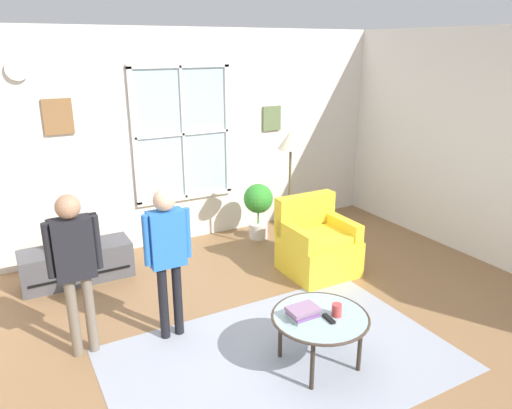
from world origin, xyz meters
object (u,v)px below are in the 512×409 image
Objects in this scene: cup at (337,310)px; remote_near_books at (329,319)px; television at (73,231)px; book_stack at (303,313)px; floor_lamp at (290,152)px; potted_plant_by_window at (258,204)px; person_blue_shirt at (167,247)px; person_black_shirt at (74,258)px; coffee_table at (320,319)px; armchair at (317,245)px; tv_stand at (77,264)px.

cup is 0.76× the size of remote_near_books.
television reaches higher than remote_near_books.
book_stack is 0.16× the size of floor_lamp.
book_stack is at bearing -111.85° from potted_plant_by_window.
person_blue_shirt is at bearing -70.13° from television.
person_black_shirt is at bearing 145.23° from remote_near_books.
television is 4.99× the size of cup.
cup is (0.25, -0.11, 0.01)m from book_stack.
television is at bearing 121.72° from cup.
person_black_shirt reaches higher than remote_near_books.
coffee_table is at bearing -46.71° from person_blue_shirt.
coffee_table is at bearing 153.43° from cup.
person_blue_shirt is (-1.93, -0.45, 0.55)m from armchair.
armchair is at bearing 57.10° from remote_near_books.
tv_stand is at bearing 120.36° from coffee_table.
person_blue_shirt is at bearing 131.85° from remote_near_books.
tv_stand is 1.48× the size of coffee_table.
potted_plant_by_window is (2.40, 0.11, 0.28)m from tv_stand.
television reaches higher than book_stack.
floor_lamp is at bearing 65.24° from remote_near_books.
person_black_shirt is at bearing -148.88° from potted_plant_by_window.
television is 2.95m from coffee_table.
person_black_shirt is 2.85m from floor_lamp.
potted_plant_by_window is at bearing 2.69° from tv_stand.
coffee_table is 0.16m from book_stack.
book_stack is 1.76× the size of remote_near_books.
armchair is 1.13× the size of potted_plant_by_window.
book_stack is at bearing 159.86° from coffee_table.
coffee_table is 5.74× the size of remote_near_books.
cup reaches higher than coffee_table.
floor_lamp is (0.87, 2.07, 0.81)m from cup.
cup is at bearing -23.18° from book_stack.
armchair is 0.55× the size of floor_lamp.
television is at bearing -90.00° from tv_stand.
cup reaches higher than book_stack.
person_blue_shirt reaches higher than television.
potted_plant_by_window is (-0.09, 1.23, 0.16)m from armchair.
book_stack is 0.32× the size of potted_plant_by_window.
person_black_shirt is (-1.54, 1.05, 0.40)m from book_stack.
remote_near_books is 2.11m from person_black_shirt.
tv_stand is at bearing 109.84° from person_blue_shirt.
person_blue_shirt is 1.83× the size of potted_plant_by_window.
television is 0.33× the size of floor_lamp.
potted_plant_by_window is at bearing 73.73° from cup.
coffee_table is 1.05× the size of potted_plant_by_window.
remote_near_books is (1.52, -2.62, -0.13)m from television.
book_stack is 0.21m from remote_near_books.
tv_stand is at bearing 82.84° from person_black_shirt.
armchair is 8.21× the size of cup.
cup is at bearing -106.27° from potted_plant_by_window.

